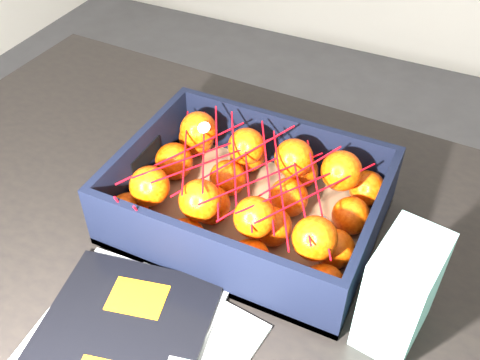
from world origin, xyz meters
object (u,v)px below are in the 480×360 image
at_px(produce_crate, 248,205).
at_px(retail_carton, 400,292).
at_px(magazine_stack, 119,359).
at_px(table, 206,269).

bearing_deg(produce_crate, retail_carton, -21.27).
bearing_deg(magazine_stack, retail_carton, 33.82).
height_order(table, retail_carton, retail_carton).
distance_m(table, produce_crate, 0.15).
relative_size(magazine_stack, produce_crate, 0.81).
height_order(table, produce_crate, produce_crate).
bearing_deg(retail_carton, magazine_stack, -137.50).
xyz_separation_m(table, retail_carton, (0.30, -0.05, 0.18)).
distance_m(produce_crate, retail_carton, 0.27).
relative_size(magazine_stack, retail_carton, 2.00).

